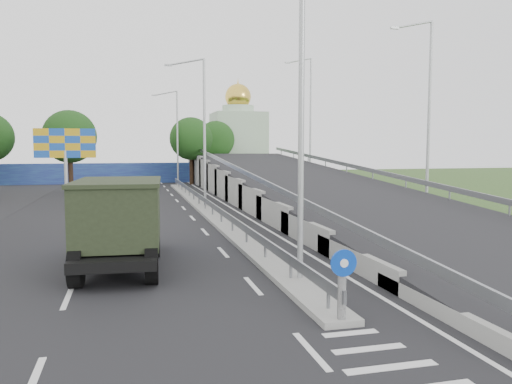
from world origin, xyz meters
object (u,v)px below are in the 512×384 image
object	(u,v)px
sign_bollard	(342,284)
lamp_post_near	(295,94)
dump_truck	(121,217)
church	(238,140)
billboard	(65,148)
lamp_post_mid	(202,124)
lamp_post_far	(176,133)

from	to	relation	value
sign_bollard	lamp_post_near	bearing A→B (deg)	88.36
sign_bollard	dump_truck	world-z (taller)	dump_truck
church	billboard	world-z (taller)	church
lamp_post_mid	lamp_post_far	size ratio (longest dim) A/B	1.00
lamp_post_far	dump_truck	distance (m)	36.74
sign_bollard	lamp_post_far	size ratio (longest dim) A/B	0.17
dump_truck	lamp_post_near	bearing A→B (deg)	-32.82
billboard	church	bearing A→B (deg)	59.30
lamp_post_far	sign_bollard	bearing A→B (deg)	-90.14
sign_bollard	lamp_post_near	size ratio (longest dim) A/B	0.17
lamp_post_near	lamp_post_far	distance (m)	40.00
church	dump_truck	world-z (taller)	church
billboard	lamp_post_far	bearing A→B (deg)	63.16
sign_bollard	lamp_post_far	xyz separation A→B (m)	(0.11, 43.83, 4.77)
sign_bollard	church	xyz separation A→B (m)	(10.00, 57.83, 4.28)
dump_truck	lamp_post_mid	bearing A→B (deg)	76.08
sign_bollard	lamp_post_far	distance (m)	44.08
church	lamp_post_mid	bearing A→B (deg)	-106.22
church	billboard	xyz separation A→B (m)	(-19.00, -32.00, -1.12)
sign_bollard	billboard	size ratio (longest dim) A/B	0.30
sign_bollard	church	distance (m)	58.84
lamp_post_mid	church	xyz separation A→B (m)	(9.89, 34.00, -0.50)
lamp_post_far	church	distance (m)	17.15
lamp_post_far	billboard	bearing A→B (deg)	-116.84
church	billboard	distance (m)	37.23
church	lamp_post_far	bearing A→B (deg)	-125.24
lamp_post_near	church	bearing A→B (deg)	79.62
lamp_post_near	lamp_post_far	bearing A→B (deg)	90.00
lamp_post_mid	billboard	world-z (taller)	lamp_post_mid
lamp_post_mid	billboard	size ratio (longest dim) A/B	1.83
lamp_post_mid	lamp_post_far	xyz separation A→B (m)	(0.00, 20.00, 0.00)
lamp_post_far	billboard	xyz separation A→B (m)	(-9.11, -18.00, -1.62)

